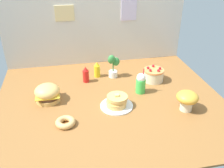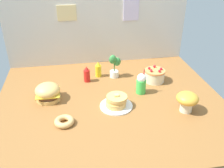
# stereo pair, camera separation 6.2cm
# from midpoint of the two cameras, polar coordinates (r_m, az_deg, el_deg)

# --- Properties ---
(ground_plane) EXTENTS (2.30, 1.98, 0.02)m
(ground_plane) POSITION_cam_midpoint_polar(r_m,az_deg,el_deg) (2.57, 0.46, -3.96)
(ground_plane) COLOR brown
(back_wall) EXTENTS (2.30, 0.04, 0.89)m
(back_wall) POSITION_cam_midpoint_polar(r_m,az_deg,el_deg) (3.26, -2.63, 12.34)
(back_wall) COLOR beige
(back_wall) RESTS_ON ground_plane
(burger) EXTENTS (0.25, 0.25, 0.18)m
(burger) POSITION_cam_midpoint_polar(r_m,az_deg,el_deg) (2.61, -13.70, -1.85)
(burger) COLOR #DBA859
(burger) RESTS_ON ground_plane
(pancake_stack) EXTENTS (0.32, 0.32, 0.14)m
(pancake_stack) POSITION_cam_midpoint_polar(r_m,az_deg,el_deg) (2.44, 1.70, -4.13)
(pancake_stack) COLOR white
(pancake_stack) RESTS_ON ground_plane
(layer_cake) EXTENTS (0.24, 0.24, 0.17)m
(layer_cake) POSITION_cam_midpoint_polar(r_m,az_deg,el_deg) (2.93, 10.24, 1.93)
(layer_cake) COLOR beige
(layer_cake) RESTS_ON ground_plane
(ketchup_bottle) EXTENTS (0.07, 0.07, 0.19)m
(ketchup_bottle) POSITION_cam_midpoint_polar(r_m,az_deg,el_deg) (2.89, -5.13, 2.16)
(ketchup_bottle) COLOR red
(ketchup_bottle) RESTS_ON ground_plane
(mustard_bottle) EXTENTS (0.07, 0.07, 0.19)m
(mustard_bottle) POSITION_cam_midpoint_polar(r_m,az_deg,el_deg) (2.99, -2.55, 3.26)
(mustard_bottle) COLOR yellow
(mustard_bottle) RESTS_ON ground_plane
(cream_soda_cup) EXTENTS (0.10, 0.10, 0.28)m
(cream_soda_cup) POSITION_cam_midpoint_polar(r_m,az_deg,el_deg) (2.66, 7.31, 0.10)
(cream_soda_cup) COLOR green
(cream_soda_cup) RESTS_ON ground_plane
(donut_pink_glaze) EXTENTS (0.18, 0.18, 0.05)m
(donut_pink_glaze) POSITION_cam_midpoint_polar(r_m,az_deg,el_deg) (2.27, -10.01, -8.35)
(donut_pink_glaze) COLOR tan
(donut_pink_glaze) RESTS_ON ground_plane
(potted_plant) EXTENTS (0.14, 0.11, 0.29)m
(potted_plant) POSITION_cam_midpoint_polar(r_m,az_deg,el_deg) (2.95, 1.11, 4.31)
(potted_plant) COLOR white
(potted_plant) RESTS_ON ground_plane
(mushroom_stool) EXTENTS (0.21, 0.21, 0.20)m
(mushroom_stool) POSITION_cam_midpoint_polar(r_m,az_deg,el_deg) (2.46, 17.40, -3.50)
(mushroom_stool) COLOR beige
(mushroom_stool) RESTS_ON ground_plane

